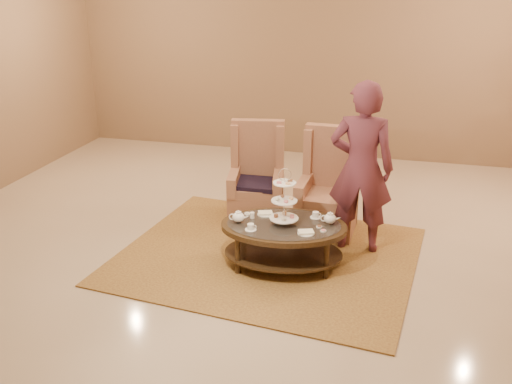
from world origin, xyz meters
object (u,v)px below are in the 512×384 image
(tea_table, at_px, (284,232))
(person, at_px, (361,168))
(armchair_left, at_px, (257,187))
(armchair_right, at_px, (328,197))

(tea_table, distance_m, person, 1.06)
(armchair_left, distance_m, armchair_right, 0.89)
(tea_table, relative_size, person, 0.74)
(armchair_left, bearing_deg, person, -33.48)
(armchair_right, xyz_separation_m, person, (0.38, -0.44, 0.52))
(tea_table, bearing_deg, person, 33.27)
(armchair_left, bearing_deg, tea_table, -73.26)
(armchair_left, height_order, armchair_right, armchair_right)
(tea_table, xyz_separation_m, armchair_left, (-0.58, 1.15, 0.01))
(armchair_right, bearing_deg, tea_table, -104.37)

